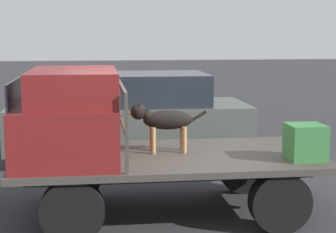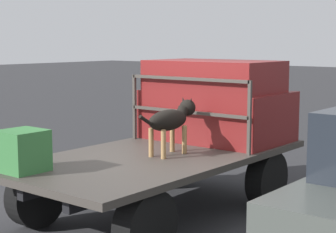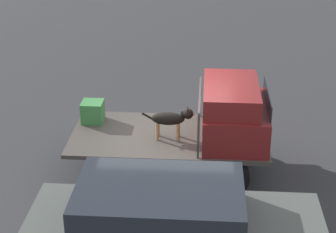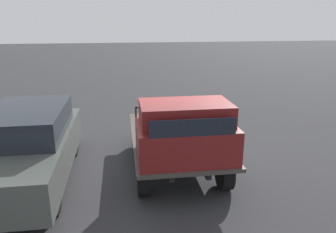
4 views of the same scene
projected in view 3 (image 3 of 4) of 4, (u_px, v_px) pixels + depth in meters
The scene contains 7 objects.
ground_plane at pixel (169, 169), 11.53m from camera, with size 80.00×80.00×0.00m, color #2D2D30.
flatbed_truck at pixel (169, 144), 11.29m from camera, with size 3.90×2.01×0.79m.
truck_cab at pixel (233, 112), 10.90m from camera, with size 1.24×1.89×1.10m.
truck_headboard at pixel (200, 108), 10.91m from camera, with size 0.04×1.89×0.90m.
dog at pixel (172, 119), 10.87m from camera, with size 1.05×0.25×0.68m.
cargo_crate at pixel (93, 112), 11.66m from camera, with size 0.44×0.44×0.44m.
parked_sedan at pixel (171, 233), 8.25m from camera, with size 4.36×1.73×1.60m.
Camera 3 is at (0.68, -9.98, 5.83)m, focal length 60.00 mm.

